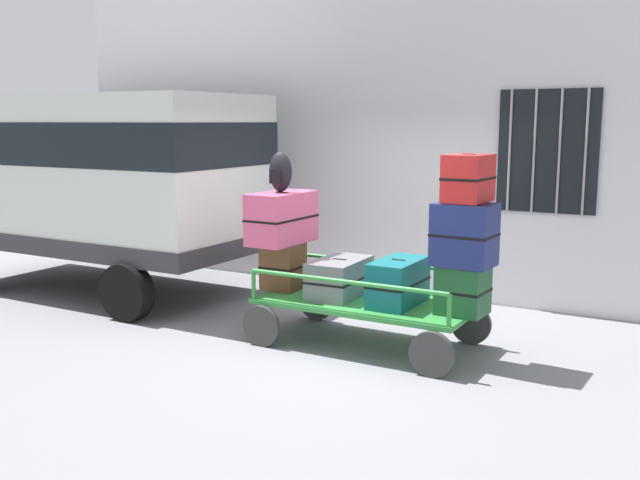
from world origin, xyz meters
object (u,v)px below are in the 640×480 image
object	(u,v)px
suitcase_left_bottom	(283,266)
suitcase_center_bottom	(398,282)
luggage_cart	(367,308)
suitcase_midright_bottom	(463,290)
van	(100,172)
suitcase_midleft_bottom	(340,278)
suitcase_left_middle	(282,218)
suitcase_midright_top	(468,178)
suitcase_midright_middle	(464,235)
backpack	(280,172)

from	to	relation	value
suitcase_left_bottom	suitcase_center_bottom	distance (m)	1.40
suitcase_center_bottom	luggage_cart	bearing A→B (deg)	-178.77
luggage_cart	suitcase_midright_bottom	xyz separation A→B (m)	(1.05, -0.02, 0.33)
luggage_cart	suitcase_center_bottom	distance (m)	0.48
van	suitcase_midleft_bottom	size ratio (longest dim) A/B	5.34
luggage_cart	suitcase_left_middle	bearing A→B (deg)	-179.06
van	suitcase_midleft_bottom	world-z (taller)	van
suitcase_midright_top	suitcase_midright_middle	bearing A→B (deg)	-90.00
suitcase_midleft_bottom	suitcase_midright_middle	xyz separation A→B (m)	(1.40, -0.07, 0.59)
suitcase_center_bottom	suitcase_midright_bottom	bearing A→B (deg)	-2.52
luggage_cart	suitcase_midleft_bottom	size ratio (longest dim) A/B	2.77
suitcase_left_bottom	suitcase_left_middle	world-z (taller)	suitcase_left_middle
suitcase_center_bottom	suitcase_midright_top	world-z (taller)	suitcase_midright_top
van	suitcase_center_bottom	distance (m)	4.81
suitcase_midright_top	backpack	xyz separation A→B (m)	(-2.10, -0.07, -0.01)
luggage_cart	suitcase_midright_top	size ratio (longest dim) A/B	4.30
luggage_cart	suitcase_midright_bottom	world-z (taller)	suitcase_midright_bottom
suitcase_left_bottom	suitcase_midleft_bottom	size ratio (longest dim) A/B	0.63
suitcase_midleft_bottom	backpack	xyz separation A→B (m)	(-0.70, -0.08, 1.12)
suitcase_left_middle	luggage_cart	bearing A→B (deg)	0.94
suitcase_midright_top	suitcase_midright_bottom	bearing A→B (deg)	-90.00
luggage_cart	backpack	xyz separation A→B (m)	(-1.05, -0.04, 1.41)
suitcase_midleft_bottom	backpack	distance (m)	1.33
van	suitcase_midright_top	size ratio (longest dim) A/B	8.29
luggage_cart	suitcase_midleft_bottom	world-z (taller)	suitcase_midleft_bottom
luggage_cart	suitcase_midright_top	world-z (taller)	suitcase_midright_top
suitcase_center_bottom	suitcase_midright_bottom	xyz separation A→B (m)	(0.70, -0.03, 0.01)
suitcase_center_bottom	backpack	size ratio (longest dim) A/B	1.81
van	suitcase_midright_top	distance (m)	5.42
suitcase_midright_middle	suitcase_midright_top	world-z (taller)	suitcase_midright_top
suitcase_left_middle	suitcase_midright_middle	bearing A→B (deg)	-0.33
suitcase_midright_top	backpack	world-z (taller)	suitcase_midright_top
suitcase_midright_bottom	suitcase_left_bottom	bearing A→B (deg)	179.32
backpack	suitcase_left_middle	bearing A→B (deg)	85.28
suitcase_left_bottom	suitcase_midright_top	xyz separation A→B (m)	(2.10, 0.03, 1.07)
suitcase_midleft_bottom	luggage_cart	bearing A→B (deg)	-6.01
suitcase_midright_bottom	suitcase_midright_middle	world-z (taller)	suitcase_midright_middle
van	suitcase_center_bottom	size ratio (longest dim) A/B	5.68
suitcase_center_bottom	suitcase_midleft_bottom	bearing A→B (deg)	177.60
suitcase_left_bottom	suitcase_midright_middle	world-z (taller)	suitcase_midright_middle
suitcase_left_bottom	suitcase_midright_bottom	distance (m)	2.10
suitcase_midright_middle	suitcase_center_bottom	bearing A→B (deg)	176.98
backpack	suitcase_midleft_bottom	bearing A→B (deg)	6.14
suitcase_midleft_bottom	suitcase_midright_top	world-z (taller)	suitcase_midright_top
suitcase_left_bottom	suitcase_midright_middle	bearing A→B (deg)	-0.85
suitcase_left_bottom	backpack	distance (m)	1.06
van	suitcase_midright_bottom	distance (m)	5.50
suitcase_midright_middle	suitcase_midleft_bottom	bearing A→B (deg)	177.29
luggage_cart	suitcase_left_bottom	world-z (taller)	suitcase_left_bottom
luggage_cart	suitcase_midright_middle	bearing A→B (deg)	-1.60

